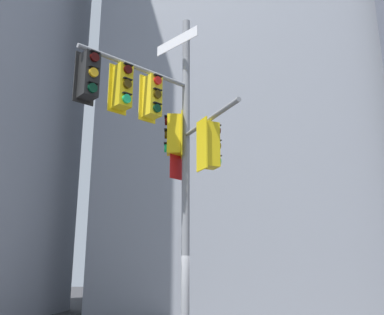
% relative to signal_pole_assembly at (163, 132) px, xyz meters
% --- Properties ---
extents(signal_pole_assembly, '(3.48, 2.63, 8.61)m').
position_rel_signal_pole_assembly_xyz_m(signal_pole_assembly, '(0.00, 0.00, 0.00)').
color(signal_pole_assembly, gray).
rests_on(signal_pole_assembly, ground).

